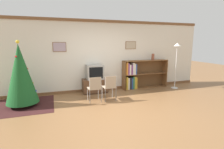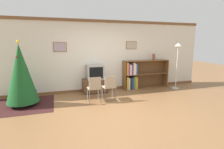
# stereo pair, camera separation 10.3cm
# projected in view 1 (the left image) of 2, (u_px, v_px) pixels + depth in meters

# --- Properties ---
(ground_plane) EXTENTS (24.00, 24.00, 0.00)m
(ground_plane) POSITION_uv_depth(u_px,v_px,m) (118.00, 110.00, 4.89)
(ground_plane) COLOR brown
(wall_back) EXTENTS (8.95, 0.11, 2.70)m
(wall_back) POSITION_uv_depth(u_px,v_px,m) (98.00, 56.00, 6.69)
(wall_back) COLOR silver
(wall_back) RESTS_ON ground_plane
(area_rug) EXTENTS (1.72, 1.68, 0.01)m
(area_rug) POSITION_uv_depth(u_px,v_px,m) (24.00, 106.00, 5.22)
(area_rug) COLOR #381919
(area_rug) RESTS_ON ground_plane
(christmas_tree) EXTENTS (0.91, 0.91, 1.93)m
(christmas_tree) POSITION_uv_depth(u_px,v_px,m) (21.00, 74.00, 5.04)
(christmas_tree) COLOR maroon
(christmas_tree) RESTS_ON area_rug
(tv_console) EXTENTS (0.91, 0.47, 0.52)m
(tv_console) POSITION_uv_depth(u_px,v_px,m) (95.00, 86.00, 6.54)
(tv_console) COLOR #412A1A
(tv_console) RESTS_ON ground_plane
(television) EXTENTS (0.61, 0.45, 0.53)m
(television) POSITION_uv_depth(u_px,v_px,m) (95.00, 72.00, 6.45)
(television) COLOR #9E9E99
(television) RESTS_ON tv_console
(folding_chair_left) EXTENTS (0.40, 0.40, 0.82)m
(folding_chair_left) POSITION_uv_depth(u_px,v_px,m) (95.00, 88.00, 5.46)
(folding_chair_left) COLOR tan
(folding_chair_left) RESTS_ON ground_plane
(folding_chair_right) EXTENTS (0.40, 0.40, 0.82)m
(folding_chair_right) POSITION_uv_depth(u_px,v_px,m) (110.00, 86.00, 5.62)
(folding_chair_right) COLOR tan
(folding_chair_right) RESTS_ON ground_plane
(bookshelf) EXTENTS (1.93, 0.36, 1.15)m
(bookshelf) POSITION_uv_depth(u_px,v_px,m) (137.00, 75.00, 7.12)
(bookshelf) COLOR brown
(bookshelf) RESTS_ON ground_plane
(vase) EXTENTS (0.11, 0.11, 0.26)m
(vase) POSITION_uv_depth(u_px,v_px,m) (153.00, 57.00, 7.19)
(vase) COLOR brown
(vase) RESTS_ON bookshelf
(standing_lamp) EXTENTS (0.28, 0.28, 1.84)m
(standing_lamp) POSITION_uv_depth(u_px,v_px,m) (177.00, 54.00, 6.97)
(standing_lamp) COLOR silver
(standing_lamp) RESTS_ON ground_plane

